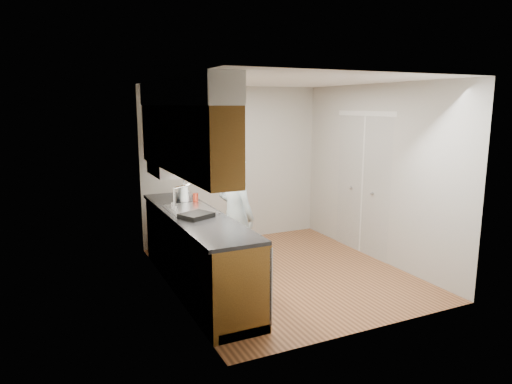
{
  "coord_description": "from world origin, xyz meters",
  "views": [
    {
      "loc": [
        -2.8,
        -5.08,
        2.21
      ],
      "look_at": [
        -0.29,
        0.25,
        1.08
      ],
      "focal_mm": 32.0,
      "sensor_mm": 36.0,
      "label": 1
    }
  ],
  "objects_px": {
    "soap_bottle_c": "(180,194)",
    "dish_rack": "(196,215)",
    "person": "(235,208)",
    "soda_can": "(196,198)",
    "steel_can": "(189,196)",
    "soap_bottle_a": "(184,192)",
    "soap_bottle_b": "(184,193)"
  },
  "relations": [
    {
      "from": "person",
      "to": "soap_bottle_b",
      "type": "bearing_deg",
      "value": 12.45
    },
    {
      "from": "soap_bottle_b",
      "to": "soap_bottle_a",
      "type": "bearing_deg",
      "value": -106.34
    },
    {
      "from": "soap_bottle_c",
      "to": "dish_rack",
      "type": "xyz_separation_m",
      "value": [
        -0.11,
        -1.09,
        -0.05
      ]
    },
    {
      "from": "soap_bottle_b",
      "to": "steel_can",
      "type": "height_order",
      "value": "soap_bottle_b"
    },
    {
      "from": "steel_can",
      "to": "soap_bottle_c",
      "type": "bearing_deg",
      "value": 118.95
    },
    {
      "from": "dish_rack",
      "to": "soap_bottle_a",
      "type": "bearing_deg",
      "value": 57.82
    },
    {
      "from": "soap_bottle_c",
      "to": "soap_bottle_a",
      "type": "bearing_deg",
      "value": -91.9
    },
    {
      "from": "soap_bottle_a",
      "to": "soap_bottle_c",
      "type": "relative_size",
      "value": 2.0
    },
    {
      "from": "person",
      "to": "soap_bottle_a",
      "type": "distance_m",
      "value": 0.74
    },
    {
      "from": "soap_bottle_a",
      "to": "soap_bottle_b",
      "type": "bearing_deg",
      "value": 73.66
    },
    {
      "from": "soap_bottle_b",
      "to": "soap_bottle_c",
      "type": "height_order",
      "value": "soap_bottle_b"
    },
    {
      "from": "soda_can",
      "to": "steel_can",
      "type": "xyz_separation_m",
      "value": [
        -0.04,
        0.16,
        -0.0
      ]
    },
    {
      "from": "steel_can",
      "to": "person",
      "type": "bearing_deg",
      "value": -54.97
    },
    {
      "from": "soda_can",
      "to": "soap_bottle_b",
      "type": "bearing_deg",
      "value": 107.02
    },
    {
      "from": "person",
      "to": "steel_can",
      "type": "bearing_deg",
      "value": 13.74
    },
    {
      "from": "dish_rack",
      "to": "soap_bottle_c",
      "type": "bearing_deg",
      "value": 59.07
    },
    {
      "from": "person",
      "to": "soap_bottle_b",
      "type": "distance_m",
      "value": 0.84
    },
    {
      "from": "soda_can",
      "to": "dish_rack",
      "type": "bearing_deg",
      "value": -107.21
    },
    {
      "from": "steel_can",
      "to": "soap_bottle_a",
      "type": "bearing_deg",
      "value": -135.39
    },
    {
      "from": "soap_bottle_b",
      "to": "soap_bottle_c",
      "type": "bearing_deg",
      "value": 124.53
    },
    {
      "from": "soap_bottle_b",
      "to": "dish_rack",
      "type": "bearing_deg",
      "value": -98.98
    },
    {
      "from": "person",
      "to": "dish_rack",
      "type": "height_order",
      "value": "person"
    },
    {
      "from": "soap_bottle_a",
      "to": "soap_bottle_c",
      "type": "xyz_separation_m",
      "value": [
        0.01,
        0.26,
        -0.08
      ]
    },
    {
      "from": "soap_bottle_b",
      "to": "dish_rack",
      "type": "relative_size",
      "value": 0.6
    },
    {
      "from": "soap_bottle_a",
      "to": "soap_bottle_c",
      "type": "bearing_deg",
      "value": 88.1
    },
    {
      "from": "soap_bottle_c",
      "to": "soda_can",
      "type": "bearing_deg",
      "value": -68.83
    },
    {
      "from": "soap_bottle_a",
      "to": "soda_can",
      "type": "relative_size",
      "value": 2.33
    },
    {
      "from": "person",
      "to": "soda_can",
      "type": "distance_m",
      "value": 0.59
    },
    {
      "from": "soap_bottle_a",
      "to": "dish_rack",
      "type": "xyz_separation_m",
      "value": [
        -0.11,
        -0.83,
        -0.13
      ]
    },
    {
      "from": "soap_bottle_c",
      "to": "dish_rack",
      "type": "distance_m",
      "value": 1.1
    },
    {
      "from": "soap_bottle_c",
      "to": "dish_rack",
      "type": "relative_size",
      "value": 0.45
    },
    {
      "from": "person",
      "to": "steel_can",
      "type": "relative_size",
      "value": 15.09
    }
  ]
}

